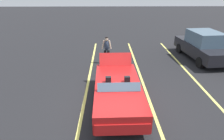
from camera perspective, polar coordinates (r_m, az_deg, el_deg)
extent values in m
plane|color=black|center=(7.96, 1.70, -10.16)|extent=(80.00, 80.00, 0.00)
cube|color=#EAE066|center=(8.01, -8.30, -10.18)|extent=(18.00, 0.12, 0.01)
cube|color=#EAE066|center=(8.13, 11.25, -9.87)|extent=(18.00, 0.12, 0.01)
cube|color=#EAE066|center=(9.09, 28.32, -8.67)|extent=(18.00, 0.12, 0.01)
cube|color=red|center=(7.63, 1.76, -6.29)|extent=(4.13, 1.83, 0.64)
cube|color=red|center=(6.49, 2.60, -13.46)|extent=(1.34, 1.69, 0.38)
cube|color=slate|center=(6.95, 2.08, -5.03)|extent=(0.21, 1.55, 0.31)
cube|color=black|center=(7.64, 4.46, -2.66)|extent=(0.16, 0.22, 0.22)
cube|color=black|center=(7.59, -1.09, -2.76)|extent=(0.16, 0.22, 0.22)
cube|color=red|center=(9.14, 1.00, 3.09)|extent=(0.33, 1.50, 0.59)
cylinder|color=black|center=(6.86, 9.41, -13.71)|extent=(0.60, 0.23, 0.60)
cylinder|color=black|center=(6.74, -4.64, -14.16)|extent=(0.60, 0.23, 0.60)
cylinder|color=black|center=(8.98, 6.37, -3.89)|extent=(0.60, 0.23, 0.60)
cylinder|color=black|center=(8.89, -4.04, -4.09)|extent=(0.60, 0.23, 0.60)
cube|color=#2D2319|center=(11.17, -1.58, 2.31)|extent=(0.55, 0.46, 0.74)
cube|color=black|center=(11.25, -0.88, 2.17)|extent=(0.36, 0.18, 0.41)
sphere|color=black|center=(11.40, -2.39, 0.87)|extent=(0.04, 0.04, 0.04)
sphere|color=black|center=(11.12, -1.69, 0.27)|extent=(0.04, 0.04, 0.04)
cube|color=#991E8C|center=(10.68, 0.97, 0.95)|extent=(0.46, 0.43, 0.62)
cube|color=#721669|center=(10.63, 1.55, 0.56)|extent=(0.27, 0.21, 0.34)
sphere|color=black|center=(10.95, 1.00, -0.12)|extent=(0.04, 0.04, 0.04)
sphere|color=black|center=(10.74, 0.14, -0.60)|extent=(0.04, 0.04, 0.04)
ellipsoid|color=#19723F|center=(10.28, -2.44, -0.97)|extent=(0.56, 0.71, 0.30)
torus|color=black|center=(10.21, -2.46, -0.05)|extent=(0.50, 0.50, 0.02)
cylinder|color=black|center=(11.87, -1.08, 3.84)|extent=(0.16, 0.16, 0.82)
cylinder|color=black|center=(11.89, -2.04, 3.86)|extent=(0.16, 0.16, 0.82)
ellipsoid|color=#2D384C|center=(11.66, -1.60, 7.14)|extent=(0.25, 0.34, 0.60)
sphere|color=beige|center=(11.56, -1.62, 9.01)|extent=(0.21, 0.21, 0.21)
sphere|color=black|center=(11.54, -1.62, 9.24)|extent=(0.18, 0.18, 0.18)
cylinder|color=beige|center=(11.62, -0.59, 7.43)|extent=(0.11, 0.20, 0.53)
cylinder|color=beige|center=(11.67, -2.61, 7.47)|extent=(0.11, 0.20, 0.53)
cube|color=black|center=(13.80, 24.85, 5.60)|extent=(4.64, 2.19, 0.70)
cube|color=slate|center=(13.53, 25.60, 8.48)|extent=(2.23, 1.80, 0.80)
cylinder|color=black|center=(14.68, 19.18, 6.04)|extent=(0.66, 0.28, 0.64)
cylinder|color=black|center=(15.45, 24.78, 6.01)|extent=(0.66, 0.28, 0.64)
cylinder|color=black|center=(12.36, 24.40, 2.02)|extent=(0.66, 0.28, 0.64)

